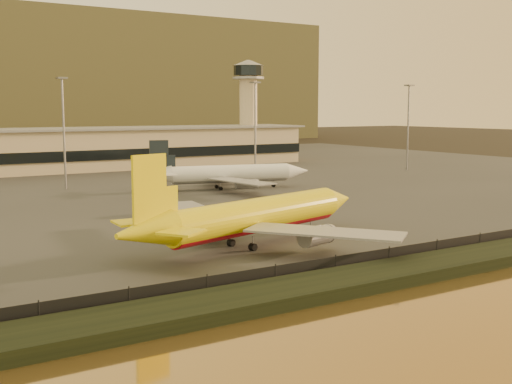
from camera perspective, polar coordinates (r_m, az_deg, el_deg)
ground at (r=85.80m, az=4.73°, el=-5.12°), size 900.00×900.00×0.00m
embankment at (r=73.09m, az=12.76°, el=-6.94°), size 320.00×7.00×1.40m
tarmac at (r=170.70m, az=-14.64°, el=0.97°), size 320.00×220.00×0.20m
perimeter_fence at (r=75.75m, az=10.64°, el=-5.90°), size 300.00×0.05×2.20m
terminal_building at (r=196.33m, az=-21.43°, el=3.31°), size 202.00×25.00×12.60m
control_tower at (r=231.70m, az=-0.68°, el=8.19°), size 11.20×11.20×35.50m
apron_light_masts at (r=156.35m, az=-7.34°, el=6.31°), size 152.20×12.20×25.40m
dhl_cargo_jet at (r=86.19m, az=-0.18°, el=-2.21°), size 43.86×41.99×13.29m
white_narrowbody_jet at (r=147.27m, az=-2.54°, el=1.59°), size 39.63×37.99×11.49m
gse_vehicle_yellow at (r=107.71m, az=-2.52°, el=-1.94°), size 4.19×2.52×1.76m
gse_vehicle_white at (r=112.95m, az=-9.48°, el=-1.61°), size 4.12×2.94×1.69m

